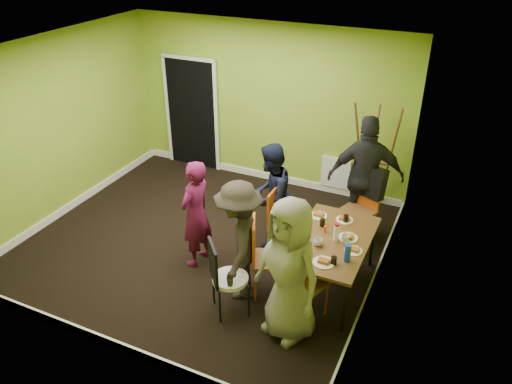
# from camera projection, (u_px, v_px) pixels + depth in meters

# --- Properties ---
(ground) EXTENTS (5.00, 5.00, 0.00)m
(ground) POSITION_uv_depth(u_px,v_px,m) (206.00, 242.00, 7.41)
(ground) COLOR black
(ground) RESTS_ON ground
(room_walls) EXTENTS (5.04, 4.54, 2.82)m
(room_walls) POSITION_uv_depth(u_px,v_px,m) (202.00, 181.00, 6.97)
(room_walls) COLOR #80A42A
(room_walls) RESTS_ON ground
(dining_table) EXTENTS (0.90, 1.50, 0.75)m
(dining_table) POSITION_uv_depth(u_px,v_px,m) (332.00, 243.00, 6.17)
(dining_table) COLOR black
(dining_table) RESTS_ON ground
(chair_left_far) EXTENTS (0.42, 0.42, 1.00)m
(chair_left_far) POSITION_uv_depth(u_px,v_px,m) (280.00, 220.00, 6.89)
(chair_left_far) COLOR #D45714
(chair_left_far) RESTS_ON ground
(chair_left_near) EXTENTS (0.58, 0.58, 1.06)m
(chair_left_near) POSITION_uv_depth(u_px,v_px,m) (263.00, 253.00, 6.16)
(chair_left_near) COLOR #D45714
(chair_left_near) RESTS_ON ground
(chair_back_end) EXTENTS (0.63, 0.68, 1.15)m
(chair_back_end) POSITION_uv_depth(u_px,v_px,m) (366.00, 189.00, 7.14)
(chair_back_end) COLOR #D45714
(chair_back_end) RESTS_ON ground
(chair_front_end) EXTENTS (0.56, 0.56, 1.07)m
(chair_front_end) POSITION_uv_depth(u_px,v_px,m) (301.00, 279.00, 5.71)
(chair_front_end) COLOR #D45714
(chair_front_end) RESTS_ON ground
(chair_bentwood) EXTENTS (0.55, 0.55, 1.00)m
(chair_bentwood) POSITION_uv_depth(u_px,v_px,m) (224.00, 275.00, 5.86)
(chair_bentwood) COLOR black
(chair_bentwood) RESTS_ON ground
(easel) EXTENTS (0.74, 0.69, 1.84)m
(easel) POSITION_uv_depth(u_px,v_px,m) (373.00, 160.00, 7.76)
(easel) COLOR brown
(easel) RESTS_ON ground
(plate_near_left) EXTENTS (0.23, 0.23, 0.01)m
(plate_near_left) POSITION_uv_depth(u_px,v_px,m) (319.00, 216.00, 6.61)
(plate_near_left) COLOR white
(plate_near_left) RESTS_ON dining_table
(plate_near_right) EXTENTS (0.24, 0.24, 0.01)m
(plate_near_right) POSITION_uv_depth(u_px,v_px,m) (299.00, 252.00, 5.90)
(plate_near_right) COLOR white
(plate_near_right) RESTS_ON dining_table
(plate_far_back) EXTENTS (0.23, 0.23, 0.01)m
(plate_far_back) POSITION_uv_depth(u_px,v_px,m) (344.00, 220.00, 6.52)
(plate_far_back) COLOR white
(plate_far_back) RESTS_ON dining_table
(plate_far_front) EXTENTS (0.25, 0.25, 0.01)m
(plate_far_front) POSITION_uv_depth(u_px,v_px,m) (324.00, 263.00, 5.72)
(plate_far_front) COLOR white
(plate_far_front) RESTS_ON dining_table
(plate_wall_back) EXTENTS (0.25, 0.25, 0.01)m
(plate_wall_back) POSITION_uv_depth(u_px,v_px,m) (348.00, 238.00, 6.16)
(plate_wall_back) COLOR white
(plate_wall_back) RESTS_ON dining_table
(plate_wall_front) EXTENTS (0.22, 0.22, 0.01)m
(plate_wall_front) POSITION_uv_depth(u_px,v_px,m) (353.00, 251.00, 5.93)
(plate_wall_front) COLOR white
(plate_wall_front) RESTS_ON dining_table
(thermos) EXTENTS (0.07, 0.07, 0.22)m
(thermos) POSITION_uv_depth(u_px,v_px,m) (336.00, 233.00, 6.07)
(thermos) COLOR white
(thermos) RESTS_ON dining_table
(blue_bottle) EXTENTS (0.08, 0.08, 0.22)m
(blue_bottle) POSITION_uv_depth(u_px,v_px,m) (348.00, 253.00, 5.71)
(blue_bottle) COLOR #183AB9
(blue_bottle) RESTS_ON dining_table
(orange_bottle) EXTENTS (0.03, 0.03, 0.09)m
(orange_bottle) POSITION_uv_depth(u_px,v_px,m) (325.00, 229.00, 6.26)
(orange_bottle) COLOR #D45714
(orange_bottle) RESTS_ON dining_table
(glass_mid) EXTENTS (0.07, 0.07, 0.10)m
(glass_mid) POSITION_uv_depth(u_px,v_px,m) (322.00, 222.00, 6.38)
(glass_mid) COLOR black
(glass_mid) RESTS_ON dining_table
(glass_back) EXTENTS (0.07, 0.07, 0.10)m
(glass_back) POSITION_uv_depth(u_px,v_px,m) (346.00, 219.00, 6.46)
(glass_back) COLOR black
(glass_back) RESTS_ON dining_table
(glass_front) EXTENTS (0.07, 0.07, 0.10)m
(glass_front) POSITION_uv_depth(u_px,v_px,m) (334.00, 260.00, 5.69)
(glass_front) COLOR black
(glass_front) RESTS_ON dining_table
(cup_a) EXTENTS (0.12, 0.12, 0.09)m
(cup_a) POSITION_uv_depth(u_px,v_px,m) (318.00, 242.00, 6.01)
(cup_a) COLOR white
(cup_a) RESTS_ON dining_table
(cup_b) EXTENTS (0.10, 0.10, 0.09)m
(cup_b) POSITION_uv_depth(u_px,v_px,m) (345.00, 238.00, 6.08)
(cup_b) COLOR white
(cup_b) RESTS_ON dining_table
(person_standing) EXTENTS (0.42, 0.60, 1.54)m
(person_standing) POSITION_uv_depth(u_px,v_px,m) (196.00, 214.00, 6.63)
(person_standing) COLOR #580F35
(person_standing) RESTS_ON ground
(person_left_far) EXTENTS (0.60, 0.76, 1.55)m
(person_left_far) POSITION_uv_depth(u_px,v_px,m) (271.00, 196.00, 7.04)
(person_left_far) COLOR black
(person_left_far) RESTS_ON ground
(person_left_near) EXTENTS (0.86, 1.15, 1.58)m
(person_left_near) POSITION_uv_depth(u_px,v_px,m) (239.00, 241.00, 6.04)
(person_left_near) COLOR black
(person_left_near) RESTS_ON ground
(person_back_end) EXTENTS (1.18, 0.78, 1.86)m
(person_back_end) POSITION_uv_depth(u_px,v_px,m) (366.00, 177.00, 7.20)
(person_back_end) COLOR black
(person_back_end) RESTS_ON ground
(person_front_end) EXTENTS (1.00, 0.84, 1.75)m
(person_front_end) POSITION_uv_depth(u_px,v_px,m) (289.00, 270.00, 5.41)
(person_front_end) COLOR gray
(person_front_end) RESTS_ON ground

